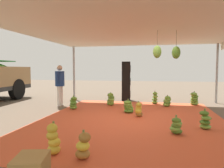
{
  "coord_description": "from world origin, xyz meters",
  "views": [
    {
      "loc": [
        -6.04,
        -0.63,
        1.49
      ],
      "look_at": [
        -0.29,
        0.54,
        1.07
      ],
      "focal_mm": 33.54,
      "sensor_mm": 36.0,
      "label": 1
    }
  ],
  "objects_px": {
    "banana_bunch_5": "(73,103)",
    "banana_bunch_8": "(83,147)",
    "banana_bunch_0": "(111,100)",
    "banana_bunch_10": "(205,121)",
    "banana_bunch_2": "(155,98)",
    "banana_bunch_4": "(53,140)",
    "worker_0": "(60,82)",
    "banana_bunch_6": "(194,99)",
    "banana_bunch_7": "(128,107)",
    "speaker_stack": "(126,81)",
    "banana_bunch_1": "(139,110)",
    "banana_bunch_11": "(176,126)",
    "banana_bunch_9": "(167,102)"
  },
  "relations": [
    {
      "from": "banana_bunch_2",
      "to": "speaker_stack",
      "type": "relative_size",
      "value": 0.3
    },
    {
      "from": "banana_bunch_11",
      "to": "banana_bunch_10",
      "type": "bearing_deg",
      "value": -53.32
    },
    {
      "from": "banana_bunch_6",
      "to": "speaker_stack",
      "type": "relative_size",
      "value": 0.31
    },
    {
      "from": "banana_bunch_2",
      "to": "worker_0",
      "type": "distance_m",
      "value": 4.03
    },
    {
      "from": "banana_bunch_4",
      "to": "banana_bunch_5",
      "type": "height_order",
      "value": "banana_bunch_4"
    },
    {
      "from": "banana_bunch_1",
      "to": "banana_bunch_11",
      "type": "height_order",
      "value": "banana_bunch_1"
    },
    {
      "from": "banana_bunch_5",
      "to": "worker_0",
      "type": "relative_size",
      "value": 0.32
    },
    {
      "from": "banana_bunch_2",
      "to": "banana_bunch_10",
      "type": "xyz_separation_m",
      "value": [
        -3.61,
        -1.2,
        -0.02
      ]
    },
    {
      "from": "banana_bunch_6",
      "to": "banana_bunch_1",
      "type": "bearing_deg",
      "value": 141.24
    },
    {
      "from": "banana_bunch_10",
      "to": "banana_bunch_6",
      "type": "bearing_deg",
      "value": -6.12
    },
    {
      "from": "banana_bunch_5",
      "to": "banana_bunch_8",
      "type": "height_order",
      "value": "banana_bunch_5"
    },
    {
      "from": "banana_bunch_6",
      "to": "banana_bunch_8",
      "type": "relative_size",
      "value": 1.17
    },
    {
      "from": "speaker_stack",
      "to": "banana_bunch_1",
      "type": "bearing_deg",
      "value": -166.02
    },
    {
      "from": "banana_bunch_0",
      "to": "speaker_stack",
      "type": "distance_m",
      "value": 1.76
    },
    {
      "from": "banana_bunch_1",
      "to": "banana_bunch_5",
      "type": "distance_m",
      "value": 2.56
    },
    {
      "from": "banana_bunch_0",
      "to": "banana_bunch_9",
      "type": "relative_size",
      "value": 1.18
    },
    {
      "from": "banana_bunch_2",
      "to": "banana_bunch_6",
      "type": "height_order",
      "value": "banana_bunch_6"
    },
    {
      "from": "banana_bunch_0",
      "to": "banana_bunch_8",
      "type": "relative_size",
      "value": 1.11
    },
    {
      "from": "banana_bunch_6",
      "to": "banana_bunch_7",
      "type": "relative_size",
      "value": 1.21
    },
    {
      "from": "banana_bunch_4",
      "to": "banana_bunch_11",
      "type": "bearing_deg",
      "value": -54.08
    },
    {
      "from": "banana_bunch_5",
      "to": "banana_bunch_7",
      "type": "height_order",
      "value": "banana_bunch_5"
    },
    {
      "from": "banana_bunch_4",
      "to": "worker_0",
      "type": "bearing_deg",
      "value": 24.04
    },
    {
      "from": "banana_bunch_10",
      "to": "worker_0",
      "type": "height_order",
      "value": "worker_0"
    },
    {
      "from": "banana_bunch_8",
      "to": "banana_bunch_10",
      "type": "relative_size",
      "value": 0.94
    },
    {
      "from": "banana_bunch_4",
      "to": "speaker_stack",
      "type": "bearing_deg",
      "value": -3.49
    },
    {
      "from": "banana_bunch_7",
      "to": "banana_bunch_9",
      "type": "xyz_separation_m",
      "value": [
        1.45,
        -1.36,
        0.0
      ]
    },
    {
      "from": "banana_bunch_0",
      "to": "banana_bunch_10",
      "type": "bearing_deg",
      "value": -133.58
    },
    {
      "from": "banana_bunch_2",
      "to": "banana_bunch_10",
      "type": "bearing_deg",
      "value": -161.61
    },
    {
      "from": "banana_bunch_0",
      "to": "banana_bunch_5",
      "type": "relative_size",
      "value": 1.05
    },
    {
      "from": "banana_bunch_0",
      "to": "banana_bunch_10",
      "type": "relative_size",
      "value": 1.05
    },
    {
      "from": "banana_bunch_8",
      "to": "speaker_stack",
      "type": "relative_size",
      "value": 0.27
    },
    {
      "from": "banana_bunch_5",
      "to": "banana_bunch_11",
      "type": "relative_size",
      "value": 1.17
    },
    {
      "from": "speaker_stack",
      "to": "banana_bunch_5",
      "type": "bearing_deg",
      "value": 148.44
    },
    {
      "from": "banana_bunch_4",
      "to": "banana_bunch_7",
      "type": "bearing_deg",
      "value": -12.82
    },
    {
      "from": "banana_bunch_6",
      "to": "banana_bunch_2",
      "type": "bearing_deg",
      "value": 90.59
    },
    {
      "from": "banana_bunch_2",
      "to": "banana_bunch_6",
      "type": "bearing_deg",
      "value": -89.41
    },
    {
      "from": "banana_bunch_6",
      "to": "banana_bunch_9",
      "type": "height_order",
      "value": "banana_bunch_6"
    },
    {
      "from": "speaker_stack",
      "to": "banana_bunch_4",
      "type": "bearing_deg",
      "value": 176.51
    },
    {
      "from": "banana_bunch_9",
      "to": "banana_bunch_11",
      "type": "distance_m",
      "value": 3.58
    },
    {
      "from": "banana_bunch_4",
      "to": "banana_bunch_7",
      "type": "distance_m",
      "value": 3.83
    },
    {
      "from": "banana_bunch_2",
      "to": "banana_bunch_8",
      "type": "distance_m",
      "value": 5.95
    },
    {
      "from": "banana_bunch_0",
      "to": "banana_bunch_6",
      "type": "height_order",
      "value": "banana_bunch_6"
    },
    {
      "from": "banana_bunch_4",
      "to": "banana_bunch_11",
      "type": "xyz_separation_m",
      "value": [
        1.6,
        -2.21,
        -0.07
      ]
    },
    {
      "from": "banana_bunch_4",
      "to": "banana_bunch_10",
      "type": "distance_m",
      "value": 3.64
    },
    {
      "from": "banana_bunch_7",
      "to": "banana_bunch_11",
      "type": "distance_m",
      "value": 2.53
    },
    {
      "from": "banana_bunch_1",
      "to": "banana_bunch_8",
      "type": "bearing_deg",
      "value": 168.42
    },
    {
      "from": "banana_bunch_2",
      "to": "banana_bunch_8",
      "type": "height_order",
      "value": "banana_bunch_2"
    },
    {
      "from": "banana_bunch_2",
      "to": "worker_0",
      "type": "bearing_deg",
      "value": 107.21
    },
    {
      "from": "banana_bunch_1",
      "to": "speaker_stack",
      "type": "xyz_separation_m",
      "value": [
        3.38,
        0.84,
        0.69
      ]
    },
    {
      "from": "banana_bunch_1",
      "to": "banana_bunch_9",
      "type": "xyz_separation_m",
      "value": [
        2.02,
        -0.97,
        -0.01
      ]
    }
  ]
}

